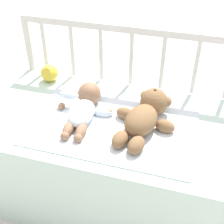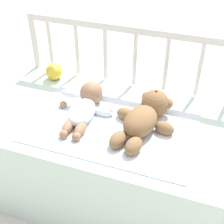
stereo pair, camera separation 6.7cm
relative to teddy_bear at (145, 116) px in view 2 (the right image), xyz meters
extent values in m
plane|color=silver|center=(-0.15, -0.01, -0.59)|extent=(12.00, 12.00, 0.00)
cube|color=silver|center=(-0.15, -0.01, -0.32)|extent=(1.27, 0.67, 0.53)
cylinder|color=beige|center=(-0.77, 0.35, -0.15)|extent=(0.04, 0.04, 0.87)
cube|color=beige|center=(-0.15, 0.35, 0.26)|extent=(1.23, 0.03, 0.04)
cylinder|color=beige|center=(-0.67, 0.35, 0.09)|extent=(0.02, 0.02, 0.30)
cylinder|color=beige|center=(-0.50, 0.35, 0.09)|extent=(0.02, 0.02, 0.30)
cylinder|color=beige|center=(-0.32, 0.35, 0.09)|extent=(0.02, 0.02, 0.30)
cylinder|color=beige|center=(-0.15, 0.35, 0.09)|extent=(0.02, 0.02, 0.30)
cylinder|color=beige|center=(0.02, 0.35, 0.09)|extent=(0.02, 0.02, 0.30)
cylinder|color=beige|center=(0.19, 0.35, 0.09)|extent=(0.02, 0.02, 0.30)
cube|color=white|center=(-0.14, -0.05, -0.05)|extent=(0.77, 0.51, 0.01)
ellipsoid|color=olive|center=(-0.01, -0.05, 0.00)|extent=(0.18, 0.23, 0.12)
sphere|color=olive|center=(0.02, 0.10, 0.01)|extent=(0.13, 0.13, 0.13)
sphere|color=beige|center=(0.02, 0.10, 0.05)|extent=(0.06, 0.06, 0.06)
sphere|color=black|center=(0.02, 0.10, 0.07)|extent=(0.02, 0.02, 0.02)
sphere|color=olive|center=(-0.03, 0.14, 0.01)|extent=(0.05, 0.05, 0.05)
sphere|color=olive|center=(0.08, 0.11, 0.01)|extent=(0.05, 0.05, 0.05)
ellipsoid|color=olive|center=(-0.10, 0.02, -0.03)|extent=(0.10, 0.08, 0.06)
ellipsoid|color=olive|center=(0.10, -0.02, -0.03)|extent=(0.10, 0.08, 0.06)
ellipsoid|color=olive|center=(-0.07, -0.17, -0.02)|extent=(0.09, 0.11, 0.07)
ellipsoid|color=olive|center=(0.00, -0.18, -0.02)|extent=(0.09, 0.11, 0.07)
ellipsoid|color=white|center=(-0.30, -0.05, -0.02)|extent=(0.13, 0.21, 0.08)
sphere|color=#936B4C|center=(-0.31, 0.09, 0.00)|extent=(0.12, 0.12, 0.12)
ellipsoid|color=white|center=(-0.39, 0.04, 0.01)|extent=(0.10, 0.05, 0.04)
ellipsoid|color=white|center=(-0.21, 0.01, -0.04)|extent=(0.10, 0.05, 0.04)
sphere|color=#936B4C|center=(-0.42, 0.00, -0.04)|extent=(0.04, 0.04, 0.04)
sphere|color=#936B4C|center=(-0.18, 0.02, -0.04)|extent=(0.04, 0.04, 0.04)
ellipsoid|color=#936B4C|center=(-0.32, -0.15, -0.03)|extent=(0.05, 0.10, 0.05)
ellipsoid|color=#936B4C|center=(-0.26, -0.15, -0.03)|extent=(0.05, 0.10, 0.05)
sphere|color=#936B4C|center=(-0.32, -0.20, -0.04)|extent=(0.04, 0.04, 0.04)
sphere|color=#936B4C|center=(-0.26, -0.20, -0.04)|extent=(0.04, 0.04, 0.04)
sphere|color=yellow|center=(-0.60, 0.24, -0.01)|extent=(0.10, 0.10, 0.10)
camera|label=1|loc=(0.17, -1.14, 0.88)|focal=50.00mm
camera|label=2|loc=(0.24, -1.12, 0.88)|focal=50.00mm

